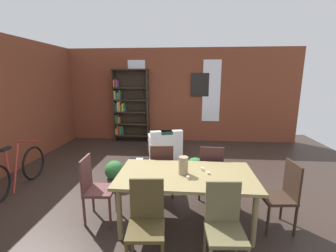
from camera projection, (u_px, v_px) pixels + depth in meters
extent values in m
plane|color=#30241F|center=(162.00, 194.00, 4.06)|extent=(9.34, 9.34, 0.00)
cube|color=brown|center=(174.00, 95.00, 7.31)|extent=(7.75, 0.12, 2.94)
cube|color=white|center=(137.00, 91.00, 7.31)|extent=(0.55, 0.02, 1.91)
cube|color=white|center=(211.00, 91.00, 7.12)|extent=(0.55, 0.02, 1.91)
cube|color=olive|center=(186.00, 175.00, 3.11)|extent=(1.86, 1.00, 0.04)
cylinder|color=olive|center=(119.00, 214.00, 2.87)|extent=(0.07, 0.07, 0.71)
cylinder|color=olive|center=(254.00, 221.00, 2.74)|extent=(0.07, 0.07, 0.71)
cylinder|color=olive|center=(134.00, 185.00, 3.65)|extent=(0.07, 0.07, 0.71)
cylinder|color=olive|center=(239.00, 189.00, 3.51)|extent=(0.07, 0.07, 0.71)
cylinder|color=#998466|center=(183.00, 165.00, 3.09)|extent=(0.13, 0.13, 0.24)
cylinder|color=silver|center=(188.00, 177.00, 2.95)|extent=(0.04, 0.04, 0.04)
cylinder|color=silver|center=(208.00, 173.00, 3.10)|extent=(0.04, 0.04, 0.03)
cylinder|color=silver|center=(202.00, 169.00, 3.22)|extent=(0.04, 0.04, 0.04)
cube|color=#3A1F19|center=(162.00, 170.00, 3.98)|extent=(0.44, 0.44, 0.04)
cube|color=#3A1F19|center=(162.00, 160.00, 3.75)|extent=(0.38, 0.07, 0.50)
cylinder|color=#3A1F19|center=(172.00, 178.00, 4.21)|extent=(0.04, 0.04, 0.43)
cylinder|color=#3A1F19|center=(153.00, 178.00, 4.21)|extent=(0.04, 0.04, 0.43)
cylinder|color=#3A1F19|center=(173.00, 187.00, 3.86)|extent=(0.04, 0.04, 0.43)
cylinder|color=#3A1F19|center=(151.00, 187.00, 3.86)|extent=(0.04, 0.04, 0.43)
cube|color=#46391D|center=(146.00, 230.00, 2.43)|extent=(0.43, 0.43, 0.04)
cube|color=#46391D|center=(147.00, 199.00, 2.55)|extent=(0.38, 0.06, 0.50)
cylinder|color=#46391D|center=(132.00, 237.00, 2.65)|extent=(0.04, 0.04, 0.43)
cylinder|color=#46391D|center=(163.00, 237.00, 2.65)|extent=(0.04, 0.04, 0.43)
cube|color=#542F2D|center=(100.00, 190.00, 3.27)|extent=(0.43, 0.43, 0.04)
cube|color=#542F2D|center=(86.00, 174.00, 3.22)|extent=(0.05, 0.38, 0.50)
cylinder|color=#542F2D|center=(110.00, 212.00, 3.14)|extent=(0.04, 0.04, 0.43)
cylinder|color=#542F2D|center=(116.00, 199.00, 3.49)|extent=(0.04, 0.04, 0.43)
cylinder|color=#542F2D|center=(84.00, 212.00, 3.15)|extent=(0.04, 0.04, 0.43)
cylinder|color=#542F2D|center=(93.00, 199.00, 3.50)|extent=(0.04, 0.04, 0.43)
cube|color=brown|center=(225.00, 234.00, 2.36)|extent=(0.43, 0.43, 0.04)
cube|color=brown|center=(223.00, 203.00, 2.49)|extent=(0.38, 0.06, 0.50)
cylinder|color=brown|center=(205.00, 241.00, 2.59)|extent=(0.04, 0.04, 0.43)
cylinder|color=brown|center=(237.00, 242.00, 2.58)|extent=(0.04, 0.04, 0.43)
cube|color=#302017|center=(277.00, 198.00, 3.07)|extent=(0.44, 0.44, 0.04)
cube|color=#302017|center=(292.00, 180.00, 3.02)|extent=(0.07, 0.38, 0.50)
cylinder|color=#302017|center=(257.00, 206.00, 3.29)|extent=(0.04, 0.04, 0.43)
cylinder|color=#302017|center=(268.00, 221.00, 2.94)|extent=(0.04, 0.04, 0.43)
cylinder|color=#302017|center=(281.00, 206.00, 3.30)|extent=(0.04, 0.04, 0.43)
cylinder|color=#302017|center=(295.00, 221.00, 2.95)|extent=(0.04, 0.04, 0.43)
cube|color=#391F1F|center=(210.00, 172.00, 3.92)|extent=(0.42, 0.42, 0.04)
cube|color=#391F1F|center=(211.00, 162.00, 3.68)|extent=(0.38, 0.05, 0.50)
cylinder|color=#391F1F|center=(219.00, 180.00, 4.12)|extent=(0.04, 0.04, 0.43)
cylinder|color=#391F1F|center=(199.00, 179.00, 4.16)|extent=(0.04, 0.04, 0.43)
cylinder|color=#391F1F|center=(221.00, 190.00, 3.77)|extent=(0.04, 0.04, 0.43)
cylinder|color=#391F1F|center=(199.00, 189.00, 3.81)|extent=(0.04, 0.04, 0.43)
cube|color=#2D2319|center=(115.00, 106.00, 7.29)|extent=(0.04, 0.29, 2.29)
cube|color=#2D2319|center=(148.00, 106.00, 7.20)|extent=(0.04, 0.29, 2.29)
cube|color=#2D2319|center=(132.00, 105.00, 7.38)|extent=(1.12, 0.01, 2.29)
cube|color=#2D2319|center=(132.00, 135.00, 7.44)|extent=(1.08, 0.29, 0.04)
cube|color=gold|center=(117.00, 131.00, 7.46)|extent=(0.03, 0.20, 0.21)
cube|color=orange|center=(118.00, 130.00, 7.44)|extent=(0.03, 0.16, 0.31)
cube|color=#B22D28|center=(119.00, 130.00, 7.44)|extent=(0.04, 0.15, 0.29)
cube|color=#33724C|center=(121.00, 130.00, 7.44)|extent=(0.04, 0.21, 0.29)
cube|color=#33724C|center=(123.00, 130.00, 7.43)|extent=(0.03, 0.18, 0.31)
cube|color=#2D2319|center=(132.00, 124.00, 7.36)|extent=(1.08, 0.29, 0.04)
cube|color=#33724C|center=(116.00, 119.00, 7.37)|extent=(0.04, 0.17, 0.26)
cube|color=#4C4C51|center=(118.00, 119.00, 7.37)|extent=(0.03, 0.23, 0.26)
cube|color=orange|center=(119.00, 120.00, 7.37)|extent=(0.04, 0.14, 0.20)
cube|color=#2D2319|center=(131.00, 112.00, 7.28)|extent=(1.08, 0.29, 0.04)
cube|color=#33724C|center=(116.00, 107.00, 7.29)|extent=(0.03, 0.15, 0.27)
cube|color=#284C8C|center=(117.00, 107.00, 7.29)|extent=(0.04, 0.18, 0.25)
cube|color=gold|center=(119.00, 106.00, 7.28)|extent=(0.04, 0.24, 0.31)
cube|color=orange|center=(120.00, 106.00, 7.27)|extent=(0.05, 0.24, 0.32)
cube|color=#33724C|center=(122.00, 108.00, 7.28)|extent=(0.03, 0.21, 0.18)
cube|color=gold|center=(123.00, 107.00, 7.27)|extent=(0.04, 0.24, 0.26)
cube|color=#33724C|center=(125.00, 108.00, 7.27)|extent=(0.03, 0.24, 0.20)
cube|color=#2D2319|center=(131.00, 100.00, 7.20)|extent=(1.08, 0.29, 0.04)
cube|color=gold|center=(115.00, 95.00, 7.21)|extent=(0.05, 0.19, 0.27)
cube|color=#33724C|center=(117.00, 96.00, 7.21)|extent=(0.04, 0.20, 0.20)
cube|color=#8C4C8C|center=(119.00, 96.00, 7.21)|extent=(0.03, 0.23, 0.22)
cube|color=#33724C|center=(120.00, 95.00, 7.20)|extent=(0.05, 0.17, 0.28)
cube|color=#2D2319|center=(131.00, 88.00, 7.12)|extent=(1.08, 0.29, 0.04)
cube|color=orange|center=(115.00, 83.00, 7.13)|extent=(0.03, 0.21, 0.22)
cube|color=#B22D28|center=(116.00, 83.00, 7.13)|extent=(0.04, 0.20, 0.26)
cube|color=#8C4C8C|center=(118.00, 84.00, 7.13)|extent=(0.03, 0.23, 0.22)
cube|color=#2D2319|center=(130.00, 70.00, 7.00)|extent=(1.08, 0.29, 0.04)
cube|color=silver|center=(164.00, 148.00, 6.02)|extent=(0.98, 0.98, 0.40)
cube|color=silver|center=(167.00, 138.00, 5.63)|extent=(0.81, 0.37, 0.35)
cube|color=silver|center=(177.00, 138.00, 6.02)|extent=(0.31, 0.73, 0.15)
cube|color=silver|center=(151.00, 139.00, 5.90)|extent=(0.31, 0.73, 0.15)
cube|color=#19382D|center=(167.00, 132.00, 5.60)|extent=(0.32, 0.24, 0.08)
torus|color=black|center=(34.00, 163.00, 4.66)|extent=(0.07, 0.69, 0.68)
cylinder|color=#B23333|center=(16.00, 168.00, 4.15)|extent=(0.05, 0.31, 0.87)
cylinder|color=#B23333|center=(7.00, 162.00, 3.93)|extent=(0.04, 0.04, 0.45)
cube|color=black|center=(5.00, 149.00, 3.88)|extent=(0.09, 0.20, 0.05)
cylinder|color=#B23333|center=(27.00, 141.00, 4.46)|extent=(0.44, 0.04, 0.02)
cylinder|color=#333338|center=(115.00, 181.00, 4.38)|extent=(0.29, 0.29, 0.17)
sphere|color=#2D6B33|center=(114.00, 170.00, 4.33)|extent=(0.36, 0.36, 0.36)
cylinder|color=#333338|center=(195.00, 177.00, 4.57)|extent=(0.22, 0.22, 0.17)
sphere|color=#2D6B33|center=(195.00, 166.00, 4.52)|extent=(0.35, 0.35, 0.35)
cube|color=black|center=(130.00, 163.00, 5.52)|extent=(0.17, 0.75, 0.01)
cube|color=white|center=(137.00, 163.00, 5.51)|extent=(0.17, 0.75, 0.01)
cube|color=black|center=(144.00, 163.00, 5.49)|extent=(0.17, 0.75, 0.01)
cube|color=white|center=(151.00, 164.00, 5.48)|extent=(0.17, 0.75, 0.01)
cube|color=black|center=(158.00, 164.00, 5.47)|extent=(0.17, 0.75, 0.01)
cube|color=white|center=(165.00, 164.00, 5.45)|extent=(0.17, 0.75, 0.01)
cube|color=black|center=(172.00, 164.00, 5.44)|extent=(0.17, 0.75, 0.01)
cube|color=black|center=(200.00, 85.00, 7.10)|extent=(0.56, 0.03, 0.72)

